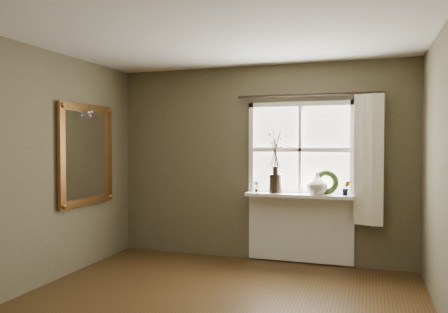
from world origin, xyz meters
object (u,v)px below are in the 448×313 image
wreath (326,185)px  gilt_mirror (87,155)px  dark_jug (275,184)px  cream_vase (317,183)px

wreath → gilt_mirror: 3.03m
dark_jug → wreath: bearing=3.6°
dark_jug → cream_vase: bearing=0.0°
wreath → gilt_mirror: bearing=-168.3°
dark_jug → gilt_mirror: bearing=-157.4°
dark_jug → cream_vase: cream_vase is taller
dark_jug → gilt_mirror: 2.42m
dark_jug → gilt_mirror: gilt_mirror is taller
dark_jug → gilt_mirror: size_ratio=0.19×
cream_vase → gilt_mirror: (-2.74, -0.92, 0.37)m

